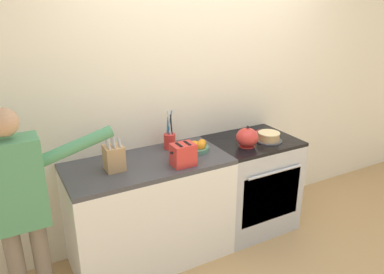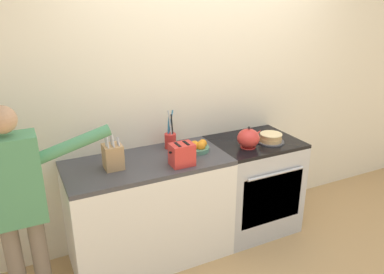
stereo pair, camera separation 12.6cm
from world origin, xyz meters
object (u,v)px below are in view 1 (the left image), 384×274
Objects in this scene: stove_range at (250,183)px; person_baker at (20,202)px; utensil_crock at (170,140)px; tea_kettle at (247,137)px; layer_cake at (269,137)px; knife_block at (114,158)px; toaster at (183,155)px; fruit_bowl at (197,147)px.

person_baker is (-1.96, -0.18, 0.44)m from stove_range.
stove_range is at bearing -5.38° from person_baker.
tea_kettle is at bearing -24.51° from utensil_crock.
layer_cake is 2.06m from person_baker.
knife_block is 1.47× the size of toaster.
fruit_bowl is 1.17× the size of toaster.
utensil_crock is at bearing 81.09° from toaster.
tea_kettle is 0.45m from fruit_bowl.
toaster reaches higher than stove_range.
knife_block reaches higher than layer_cake.
stove_range is 0.98m from toaster.
tea_kettle is at bearing -8.20° from person_baker.
person_baker is at bearing -163.89° from utensil_crock.
utensil_crock is (-0.75, 0.17, 0.52)m from stove_range.
utensil_crock reaches higher than tea_kettle.
utensil_crock is at bearing 137.50° from fruit_bowl.
fruit_bowl is (-0.43, 0.12, -0.05)m from tea_kettle.
knife_block is at bearing 176.45° from layer_cake.
utensil_crock is at bearing 155.49° from tea_kettle.
utensil_crock is (-0.85, 0.27, 0.04)m from layer_cake.
person_baker reaches higher than tea_kettle.
layer_cake is at bearing -17.39° from utensil_crock.
tea_kettle reaches higher than fruit_bowl.
stove_range is 1.40m from knife_block.
toaster is (-0.06, -0.35, 0.01)m from utensil_crock.
fruit_bowl is 0.31m from toaster.
tea_kettle reaches higher than toaster.
fruit_bowl is at bearing 164.85° from tea_kettle.
person_baker is (-0.67, -0.17, -0.10)m from knife_block.
tea_kettle is 1.22× the size of toaster.
layer_cake is 0.91m from toaster.
tea_kettle is 0.83× the size of knife_block.
layer_cake is 1.02× the size of tea_kettle.
utensil_crock reaches higher than toaster.
stove_range is 0.75m from fruit_bowl.
stove_range is 2.02m from person_baker.
knife_block is 0.83× the size of utensil_crock.
utensil_crock reaches higher than knife_block.
layer_cake reaches higher than stove_range.
stove_range is 2.60× the size of utensil_crock.
layer_cake is 1.39m from knife_block.
fruit_bowl is 1.40m from person_baker.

